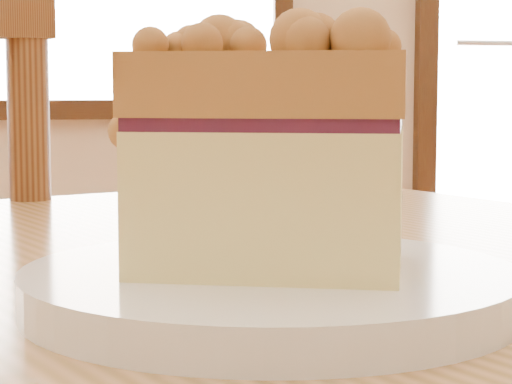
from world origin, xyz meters
The scene contains 2 objects.
plate centered at (0.16, 0.21, 0.76)m, with size 0.23×0.23×0.02m.
cake_slice centered at (0.16, 0.22, 0.82)m, with size 0.15×0.13×0.11m.
Camera 1 is at (0.05, -0.23, 0.85)m, focal length 70.00 mm.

